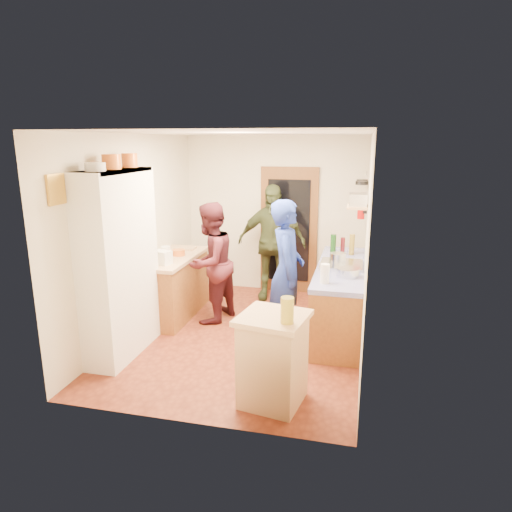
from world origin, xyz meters
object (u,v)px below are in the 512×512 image
(person_hob, at_px, (290,272))
(person_back, at_px, (272,243))
(right_counter_base, at_px, (340,300))
(hutch_body, at_px, (120,265))
(person_left, at_px, (214,263))
(island_base, at_px, (273,362))

(person_hob, distance_m, person_back, 1.58)
(right_counter_base, bearing_deg, hutch_body, -152.53)
(person_hob, bearing_deg, person_back, 9.43)
(hutch_body, distance_m, person_back, 2.70)
(person_back, bearing_deg, right_counter_base, -43.64)
(hutch_body, distance_m, person_left, 1.46)
(island_base, height_order, person_left, person_left)
(person_hob, xyz_separation_m, person_left, (-1.14, 0.40, -0.06))
(island_base, xyz_separation_m, person_left, (-1.23, 1.91, 0.42))
(island_base, bearing_deg, person_hob, 93.46)
(hutch_body, xyz_separation_m, person_hob, (1.88, 0.84, -0.19))
(hutch_body, bearing_deg, island_base, -18.95)
(person_back, bearing_deg, hutch_body, -121.77)
(island_base, relative_size, person_hob, 0.47)
(person_hob, bearing_deg, hutch_body, 104.21)
(person_left, bearing_deg, person_hob, 87.18)
(right_counter_base, height_order, person_left, person_left)
(person_hob, xyz_separation_m, person_back, (-0.52, 1.50, 0.02))
(hutch_body, xyz_separation_m, person_back, (1.36, 2.33, -0.17))
(hutch_body, distance_m, person_hob, 2.07)
(person_hob, height_order, person_back, person_back)
(island_base, xyz_separation_m, person_hob, (-0.09, 1.51, 0.48))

